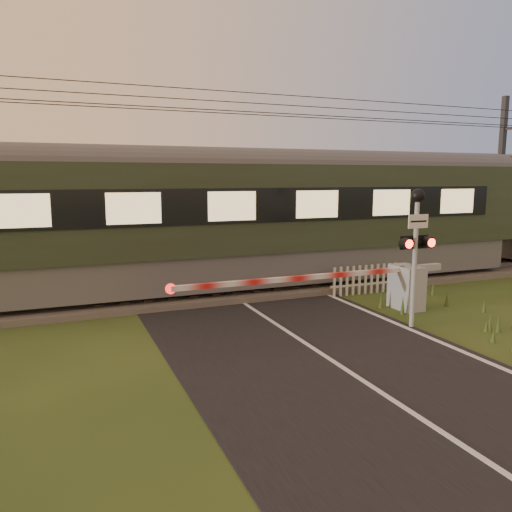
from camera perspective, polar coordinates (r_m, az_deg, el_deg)
name	(u,v)px	position (r m, az deg, el deg)	size (l,w,h in m)	color
ground	(331,361)	(10.09, 8.61, -11.80)	(160.00, 160.00, 0.00)	#2A3F18
road	(338,365)	(9.91, 9.41, -12.15)	(6.00, 140.00, 0.03)	black
track_bed	(225,290)	(15.77, -3.52, -3.87)	(140.00, 3.40, 0.39)	#47423D
overhead_wires	(224,104)	(15.53, -3.73, 16.95)	(120.00, 0.62, 0.62)	black
train	(493,209)	(21.62, 25.47, 4.87)	(44.33, 3.06, 4.13)	slate
boom_gate	(395,286)	(13.98, 15.63, -3.29)	(7.69, 0.92, 1.23)	gray
crossing_signal	(416,233)	(12.24, 17.82, 2.50)	(0.84, 0.35, 3.31)	gray
picket_fence	(365,279)	(15.75, 12.40, -2.62)	(2.44, 0.08, 0.91)	silver
catenary_mast	(501,175)	(25.14, 26.24, 8.34)	(0.22, 2.46, 7.10)	#2D2D30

